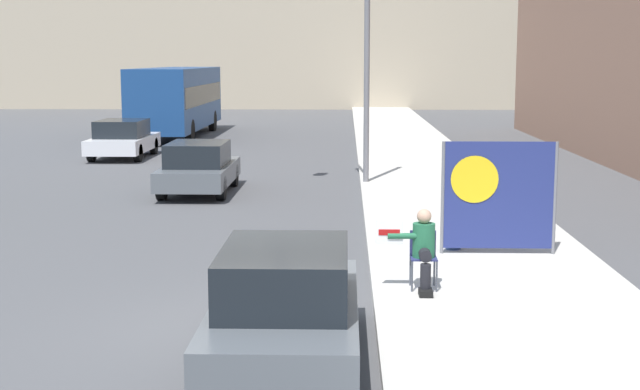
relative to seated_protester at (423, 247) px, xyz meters
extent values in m
plane|color=#4F4F51|center=(-2.41, -1.76, -0.84)|extent=(160.00, 160.00, 0.00)
cube|color=beige|center=(1.28, 13.24, -0.75)|extent=(4.06, 90.00, 0.17)
cylinder|color=#474C56|center=(-0.16, -0.13, -0.43)|extent=(0.03, 0.03, 0.47)
cylinder|color=#474C56|center=(0.21, -0.13, -0.43)|extent=(0.03, 0.03, 0.47)
cylinder|color=#474C56|center=(-0.16, 0.24, -0.43)|extent=(0.03, 0.03, 0.47)
cylinder|color=#474C56|center=(0.21, 0.24, -0.43)|extent=(0.03, 0.03, 0.47)
cube|color=navy|center=(0.02, 0.06, -0.19)|extent=(0.40, 0.40, 0.02)
cube|color=navy|center=(0.02, 0.25, 0.01)|extent=(0.40, 0.02, 0.38)
cylinder|color=black|center=(0.02, -0.10, -0.09)|extent=(0.18, 0.42, 0.18)
cylinder|color=black|center=(0.02, -0.31, -0.43)|extent=(0.16, 0.16, 0.47)
cube|color=black|center=(0.02, -0.37, -0.61)|extent=(0.20, 0.28, 0.10)
cylinder|color=#236642|center=(0.02, 0.09, 0.08)|extent=(0.34, 0.34, 0.52)
sphere|color=tan|center=(0.02, 0.09, 0.45)|extent=(0.22, 0.22, 0.22)
cylinder|color=#236642|center=(-0.30, 0.01, 0.16)|extent=(0.45, 0.09, 0.09)
cube|color=white|center=(-0.51, 0.01, 0.22)|extent=(0.42, 0.02, 0.37)
cube|color=#AD1414|center=(-0.51, 0.00, 0.22)|extent=(0.32, 0.01, 0.09)
cylinder|color=#334775|center=(0.82, 2.94, -0.26)|extent=(0.28, 0.28, 0.81)
cylinder|color=#9E9EA3|center=(0.82, 2.94, 0.47)|extent=(0.34, 0.34, 0.64)
sphere|color=#936B4C|center=(0.82, 2.94, 0.89)|extent=(0.21, 0.21, 0.21)
cylinder|color=slate|center=(0.57, 2.57, 0.35)|extent=(0.06, 0.06, 2.03)
cylinder|color=slate|center=(2.56, 2.57, 0.35)|extent=(0.06, 0.06, 2.03)
cube|color=navy|center=(1.57, 2.57, 0.40)|extent=(2.00, 0.02, 1.93)
cylinder|color=yellow|center=(1.13, 2.55, 0.69)|extent=(0.85, 0.01, 0.85)
cylinder|color=slate|center=(-0.60, 12.02, 2.58)|extent=(0.16, 0.16, 6.49)
cube|color=#565B60|center=(-1.87, -2.93, -0.29)|extent=(1.71, 4.13, 0.55)
cube|color=black|center=(-1.87, -3.09, 0.31)|extent=(1.47, 2.15, 0.65)
cylinder|color=black|center=(-2.62, -1.65, -0.52)|extent=(0.22, 0.64, 0.64)
cylinder|color=black|center=(-1.13, -1.65, -0.52)|extent=(0.22, 0.64, 0.64)
cylinder|color=black|center=(-2.62, -4.21, -0.52)|extent=(0.22, 0.64, 0.64)
cylinder|color=black|center=(-1.13, -4.21, -0.52)|extent=(0.22, 0.64, 0.64)
cube|color=#565B60|center=(-5.19, 10.86, -0.31)|extent=(1.77, 4.17, 0.52)
cube|color=black|center=(-5.19, 10.69, 0.26)|extent=(1.53, 2.17, 0.62)
cylinder|color=black|center=(-5.97, 12.15, -0.52)|extent=(0.22, 0.64, 0.64)
cylinder|color=black|center=(-4.41, 12.15, -0.52)|extent=(0.22, 0.64, 0.64)
cylinder|color=black|center=(-5.97, 9.57, -0.52)|extent=(0.22, 0.64, 0.64)
cylinder|color=black|center=(-4.41, 9.57, -0.52)|extent=(0.22, 0.64, 0.64)
cube|color=silver|center=(-9.43, 19.45, -0.30)|extent=(1.89, 4.22, 0.52)
cube|color=black|center=(-9.43, 19.28, 0.27)|extent=(1.63, 2.20, 0.62)
cylinder|color=black|center=(-10.26, 20.76, -0.52)|extent=(0.22, 0.64, 0.64)
cylinder|color=black|center=(-8.59, 20.76, -0.52)|extent=(0.22, 0.64, 0.64)
cylinder|color=black|center=(-10.26, 18.14, -0.52)|extent=(0.22, 0.64, 0.64)
cylinder|color=black|center=(-8.59, 18.14, -0.52)|extent=(0.22, 0.64, 0.64)
cube|color=navy|center=(-9.13, 28.63, 0.99)|extent=(2.59, 10.73, 2.77)
cube|color=black|center=(-9.13, 28.63, 1.16)|extent=(2.61, 10.19, 0.90)
cylinder|color=black|center=(-10.27, 31.95, -0.32)|extent=(0.30, 1.04, 1.04)
cylinder|color=black|center=(-7.99, 31.95, -0.32)|extent=(0.30, 1.04, 1.04)
cylinder|color=black|center=(-10.27, 25.30, -0.32)|extent=(0.30, 1.04, 1.04)
cylinder|color=black|center=(-7.99, 25.30, -0.32)|extent=(0.30, 1.04, 1.04)
camera|label=1|loc=(-1.16, -13.22, 2.82)|focal=50.00mm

